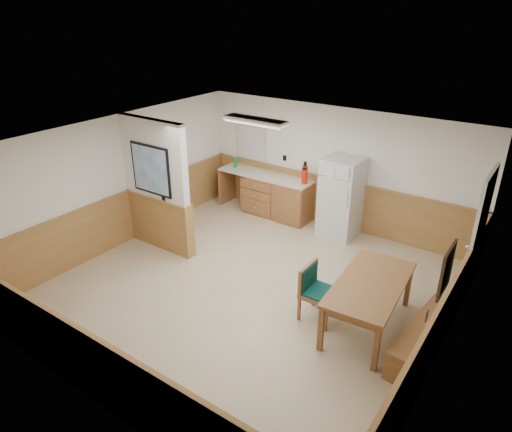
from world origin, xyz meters
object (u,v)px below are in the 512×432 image
Objects in this scene: dining_table at (370,288)px; fire_extinguisher at (305,174)px; dining_bench at (423,331)px; soap_bottle at (235,162)px; refrigerator at (341,197)px; dining_chair at (315,288)px.

dining_table is 3.79× the size of fire_extinguisher.
dining_bench is 6.69× the size of soap_bottle.
soap_bottle is (-2.68, 0.06, 0.21)m from refrigerator.
refrigerator is at bearing -1.38° from soap_bottle.
refrigerator reaches higher than dining_chair.
dining_chair is at bearing -49.55° from fire_extinguisher.
dining_chair reaches higher than dining_table.
refrigerator is 3.56m from dining_bench.
dining_table is 2.13× the size of dining_chair.
dining_bench is at bearing -10.92° from dining_table.
dining_table is (1.62, -2.46, -0.15)m from refrigerator.
refrigerator is 0.98× the size of dining_bench.
dining_chair is at bearing -37.70° from soap_bottle.
soap_bottle reaches higher than dining_chair.
soap_bottle is (-1.81, 0.02, -0.09)m from fire_extinguisher.
dining_table is at bearing -37.27° from fire_extinguisher.
dining_bench is 3.47× the size of fire_extinguisher.
soap_bottle is at bearing -172.54° from fire_extinguisher.
dining_table is at bearing -55.22° from refrigerator.
refrigerator is at bearing 119.09° from dining_table.
fire_extinguisher is (-3.30, 2.60, 0.77)m from dining_bench.
soap_bottle is at bearing 159.07° from dining_bench.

